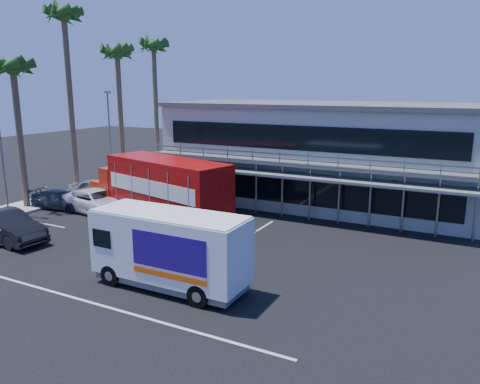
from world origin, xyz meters
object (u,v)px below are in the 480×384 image
at_px(white_van, 170,248).
at_px(parked_car_b, 7,226).
at_px(parked_car_a, 1,229).
at_px(red_truck, 160,186).

relative_size(white_van, parked_car_b, 1.31).
bearing_deg(white_van, parked_car_a, 177.58).
bearing_deg(parked_car_a, red_truck, -54.73).
bearing_deg(white_van, red_truck, 128.97).
bearing_deg(parked_car_b, white_van, -88.43).
distance_m(parked_car_a, parked_car_b, 0.37).
height_order(red_truck, parked_car_a, red_truck).
xyz_separation_m(red_truck, parked_car_a, (-4.71, -8.12, -1.39)).
bearing_deg(parked_car_a, white_van, -116.76).
bearing_deg(white_van, parked_car_b, 175.79).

